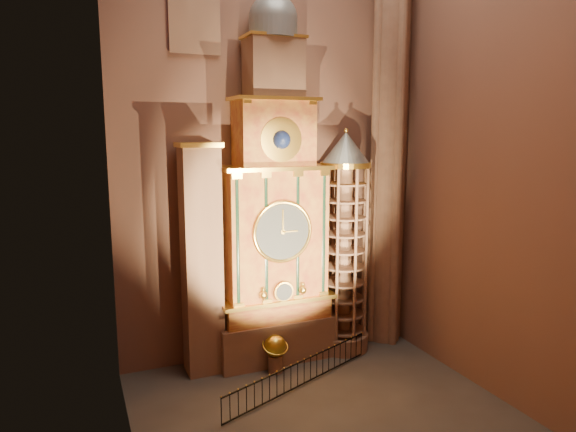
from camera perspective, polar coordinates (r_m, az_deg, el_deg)
name	(u,v)px	position (r m, az deg, el deg)	size (l,w,h in m)	color
floor	(321,409)	(21.35, 3.74, -20.59)	(14.00, 14.00, 0.00)	#383330
wall_back	(266,124)	(24.00, -2.49, 10.20)	(22.00, 22.00, 0.00)	brown
wall_left	(118,120)	(16.55, -18.42, 10.10)	(22.00, 22.00, 0.00)	brown
wall_right	(479,123)	(22.54, 20.42, 9.68)	(22.00, 22.00, 0.00)	brown
astronomical_clock	(274,220)	(23.37, -1.53, -0.42)	(5.60, 2.41, 16.70)	#8C634C
portrait_tower	(202,259)	(22.72, -9.57, -4.78)	(1.80, 1.60, 10.20)	#8C634C
stair_turret	(344,245)	(24.88, 6.25, -3.18)	(2.50, 2.50, 10.80)	#8C634C
gothic_pier	(390,124)	(25.91, 11.26, 9.97)	(2.04, 2.04, 22.00)	#8C634C
celestial_globe	(275,350)	(23.62, -1.43, -14.66)	(1.29, 1.23, 1.72)	#8C634C
iron_railing	(301,374)	(22.55, 1.44, -17.10)	(7.81, 3.27, 1.10)	black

